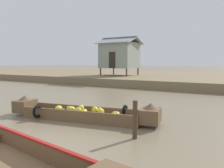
% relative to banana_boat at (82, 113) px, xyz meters
% --- Properties ---
extents(ground_plane, '(300.00, 300.00, 0.00)m').
position_rel_banana_boat_xyz_m(ground_plane, '(0.82, 6.24, -0.28)').
color(ground_plane, '#7A6B51').
extents(riverbank_strip, '(160.00, 20.00, 0.73)m').
position_rel_banana_boat_xyz_m(riverbank_strip, '(0.82, 20.61, 0.09)').
color(riverbank_strip, '#7F6B4C').
rests_on(riverbank_strip, ground).
extents(banana_boat, '(6.15, 2.32, 0.82)m').
position_rel_banana_boat_xyz_m(banana_boat, '(0.00, 0.00, 0.00)').
color(banana_boat, brown).
rests_on(banana_boat, ground).
extents(stilt_house_left, '(4.45, 3.86, 4.42)m').
position_rel_banana_boat_xyz_m(stilt_house_left, '(-7.30, 16.24, 2.83)').
color(stilt_house_left, '#4C3826').
rests_on(stilt_house_left, riverbank_strip).
extents(mooring_post, '(0.14, 0.14, 1.13)m').
position_rel_banana_boat_xyz_m(mooring_post, '(2.72, -0.98, 0.29)').
color(mooring_post, '#423323').
rests_on(mooring_post, ground).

